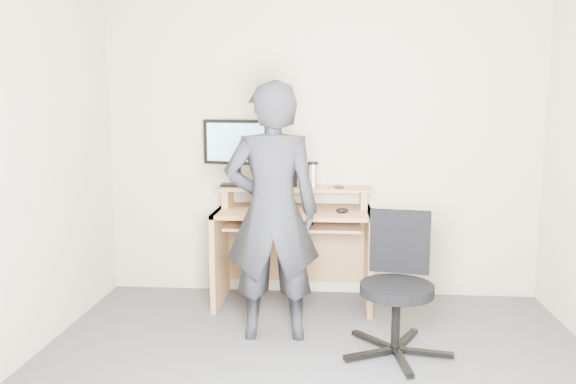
# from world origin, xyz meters

# --- Properties ---
(back_wall) EXTENTS (3.50, 0.02, 2.50)m
(back_wall) POSITION_xyz_m (0.00, 1.75, 1.25)
(back_wall) COLOR beige
(back_wall) RESTS_ON ground
(desk) EXTENTS (1.20, 0.60, 0.91)m
(desk) POSITION_xyz_m (-0.20, 1.53, 0.55)
(desk) COLOR tan
(desk) RESTS_ON ground
(monitor) EXTENTS (0.55, 0.17, 0.53)m
(monitor) POSITION_xyz_m (-0.66, 1.59, 1.23)
(monitor) COLOR black
(monitor) RESTS_ON desk
(external_drive) EXTENTS (0.08, 0.14, 0.20)m
(external_drive) POSITION_xyz_m (-0.22, 1.62, 1.01)
(external_drive) COLOR black
(external_drive) RESTS_ON desk
(travel_mug) EXTENTS (0.09, 0.09, 0.18)m
(travel_mug) POSITION_xyz_m (-0.06, 1.58, 1.00)
(travel_mug) COLOR silver
(travel_mug) RESTS_ON desk
(smartphone) EXTENTS (0.08, 0.14, 0.01)m
(smartphone) POSITION_xyz_m (0.15, 1.58, 0.92)
(smartphone) COLOR black
(smartphone) RESTS_ON desk
(charger) EXTENTS (0.05, 0.05, 0.03)m
(charger) POSITION_xyz_m (-0.35, 1.51, 0.93)
(charger) COLOR black
(charger) RESTS_ON desk
(headphones) EXTENTS (0.19, 0.19, 0.06)m
(headphones) POSITION_xyz_m (-0.46, 1.67, 0.92)
(headphones) COLOR silver
(headphones) RESTS_ON desk
(keyboard) EXTENTS (0.48, 0.26, 0.03)m
(keyboard) POSITION_xyz_m (-0.28, 1.36, 0.67)
(keyboard) COLOR black
(keyboard) RESTS_ON desk
(mouse) EXTENTS (0.10, 0.07, 0.04)m
(mouse) POSITION_xyz_m (0.17, 1.35, 0.77)
(mouse) COLOR black
(mouse) RESTS_ON desk
(office_chair) EXTENTS (0.68, 0.68, 0.86)m
(office_chair) POSITION_xyz_m (0.51, 0.64, 0.47)
(office_chair) COLOR black
(office_chair) RESTS_ON ground
(person) EXTENTS (0.66, 0.47, 1.70)m
(person) POSITION_xyz_m (-0.30, 0.80, 0.85)
(person) COLOR black
(person) RESTS_ON ground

